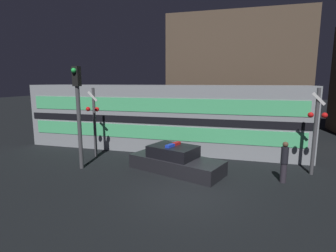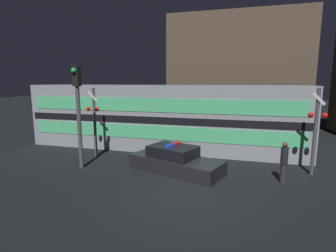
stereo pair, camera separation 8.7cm
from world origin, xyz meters
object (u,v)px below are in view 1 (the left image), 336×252
(crossing_signal_near, at_px, (316,128))
(police_car, at_px, (175,161))
(train, at_px, (162,117))
(pedestrian, at_px, (284,162))
(traffic_light_corner, at_px, (78,108))

(crossing_signal_near, bearing_deg, police_car, -169.09)
(train, xyz_separation_m, pedestrian, (6.57, -4.24, -1.08))
(police_car, xyz_separation_m, pedestrian, (4.67, -0.18, 0.41))
(crossing_signal_near, bearing_deg, pedestrian, -135.83)
(train, bearing_deg, pedestrian, -32.86)
(police_car, bearing_deg, crossing_signal_near, 30.45)
(pedestrian, xyz_separation_m, crossing_signal_near, (1.39, 1.35, 1.26))
(traffic_light_corner, bearing_deg, crossing_signal_near, 10.75)
(train, distance_m, pedestrian, 7.89)
(train, distance_m, traffic_light_corner, 5.63)
(train, bearing_deg, traffic_light_corner, -117.94)
(police_car, distance_m, traffic_light_corner, 5.19)
(police_car, height_order, crossing_signal_near, crossing_signal_near)
(police_car, height_order, traffic_light_corner, traffic_light_corner)
(crossing_signal_near, relative_size, traffic_light_corner, 0.80)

